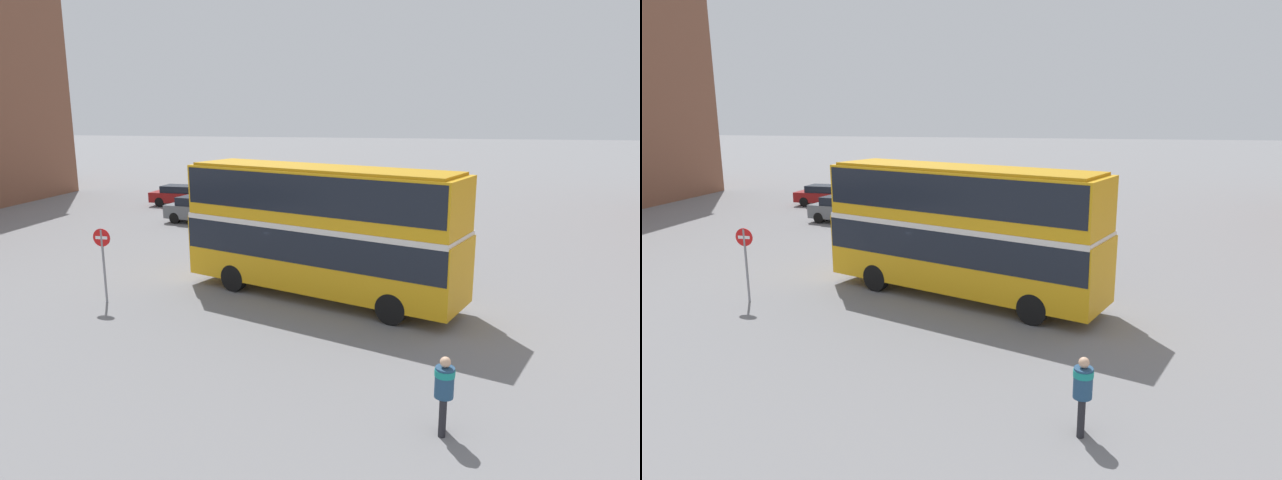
# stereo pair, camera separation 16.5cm
# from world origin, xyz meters

# --- Properties ---
(ground_plane) EXTENTS (240.00, 240.00, 0.00)m
(ground_plane) POSITION_xyz_m (0.00, 0.00, 0.00)
(ground_plane) COLOR slate
(double_decker_bus) EXTENTS (10.68, 6.06, 4.76)m
(double_decker_bus) POSITION_xyz_m (0.69, -0.53, 2.73)
(double_decker_bus) COLOR gold
(double_decker_bus) RESTS_ON ground_plane
(pedestrian_foreground) EXTENTS (0.44, 0.44, 1.74)m
(pedestrian_foreground) POSITION_xyz_m (4.94, -8.88, 1.06)
(pedestrian_foreground) COLOR #232328
(pedestrian_foreground) RESTS_ON ground_plane
(parked_car_kerb_near) EXTENTS (4.28, 2.40, 1.58)m
(parked_car_kerb_near) POSITION_xyz_m (-9.19, 11.91, 0.80)
(parked_car_kerb_near) COLOR slate
(parked_car_kerb_near) RESTS_ON ground_plane
(parked_car_kerb_far) EXTENTS (4.42, 1.94, 1.46)m
(parked_car_kerb_far) POSITION_xyz_m (-12.85, 17.53, 0.75)
(parked_car_kerb_far) COLOR maroon
(parked_car_kerb_far) RESTS_ON ground_plane
(parked_car_side_street) EXTENTS (4.20, 2.59, 1.55)m
(parked_car_side_street) POSITION_xyz_m (-0.25, 12.78, 0.77)
(parked_car_side_street) COLOR navy
(parked_car_side_street) RESTS_ON ground_plane
(no_entry_sign) EXTENTS (0.64, 0.08, 2.68)m
(no_entry_sign) POSITION_xyz_m (-6.67, -2.53, 1.80)
(no_entry_sign) COLOR gray
(no_entry_sign) RESTS_ON ground_plane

